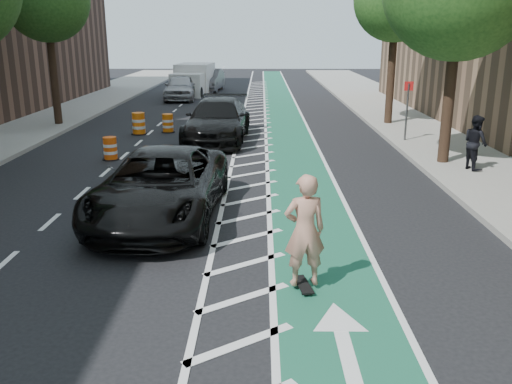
{
  "coord_description": "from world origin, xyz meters",
  "views": [
    {
      "loc": [
        1.8,
        -9.64,
        4.3
      ],
      "look_at": [
        1.69,
        1.24,
        1.1
      ],
      "focal_mm": 38.0,
      "sensor_mm": 36.0,
      "label": 1
    }
  ],
  "objects_px": {
    "skateboarder": "(305,230)",
    "suv_near": "(161,185)",
    "barrel_a": "(110,149)",
    "suv_far": "(218,120)"
  },
  "relations": [
    {
      "from": "suv_near",
      "to": "suv_far",
      "type": "xyz_separation_m",
      "value": [
        0.6,
        9.78,
        0.04
      ]
    },
    {
      "from": "suv_far",
      "to": "barrel_a",
      "type": "height_order",
      "value": "suv_far"
    },
    {
      "from": "suv_near",
      "to": "barrel_a",
      "type": "xyz_separation_m",
      "value": [
        -2.92,
        6.24,
        -0.43
      ]
    },
    {
      "from": "skateboarder",
      "to": "barrel_a",
      "type": "distance_m",
      "value": 11.73
    },
    {
      "from": "skateboarder",
      "to": "suv_near",
      "type": "xyz_separation_m",
      "value": [
        -3.14,
        3.78,
        -0.27
      ]
    },
    {
      "from": "skateboarder",
      "to": "barrel_a",
      "type": "relative_size",
      "value": 2.45
    },
    {
      "from": "skateboarder",
      "to": "suv_far",
      "type": "bearing_deg",
      "value": -90.21
    },
    {
      "from": "suv_far",
      "to": "skateboarder",
      "type": "bearing_deg",
      "value": -76.4
    },
    {
      "from": "suv_near",
      "to": "barrel_a",
      "type": "bearing_deg",
      "value": 117.78
    },
    {
      "from": "skateboarder",
      "to": "suv_near",
      "type": "relative_size",
      "value": 0.34
    }
  ]
}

